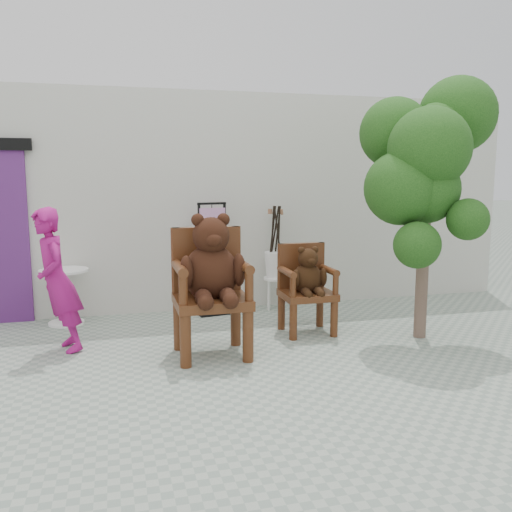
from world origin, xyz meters
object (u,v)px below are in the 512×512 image
Objects in this scene: display_stand at (213,271)px; cafe_table at (65,290)px; person at (57,281)px; stool_bucket at (275,264)px; chair_small at (306,280)px; tree at (427,155)px; chair_big at (211,274)px.

cafe_table is at bearing 171.96° from display_stand.
stool_bucket is (2.76, 1.19, -0.13)m from person.
chair_small is 2.80m from person.
chair_small reaches higher than cafe_table.
cafe_table is at bearing 158.57° from chair_small.
display_stand is at bearing 140.53° from tree.
chair_small is at bearing -88.19° from stool_bucket.
chair_small is 0.73× the size of stool_bucket.
stool_bucket is (1.21, 1.70, -0.22)m from chair_big.
tree is (2.43, -0.04, 1.23)m from chair_big.
chair_big is 0.97× the size of person.
person is 2.19× the size of cafe_table.
cafe_table is 0.47× the size of display_stand.
display_stand is (1.90, 0.05, 0.14)m from cafe_table.
cafe_table is at bearing 163.51° from person.
stool_bucket is (2.79, 0.06, 0.20)m from cafe_table.
chair_big is 2.72m from tree.
chair_small is 1.17m from stool_bucket.
chair_small is 0.70× the size of display_stand.
person is 3.01m from stool_bucket.
cafe_table is 1.91m from display_stand.
tree reaches higher than cafe_table.
person is 1.18m from cafe_table.
stool_bucket is at bearing 125.04° from tree.
stool_bucket is at bearing 54.64° from chair_big.
chair_big reaches higher than cafe_table.
display_stand is 0.89m from stool_bucket.
chair_small is 1.49m from display_stand.
person is 2.22m from display_stand.
chair_small is at bearing 154.29° from tree.
person is at bearing 161.62° from chair_big.
display_stand is at bearing 79.24° from chair_big.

